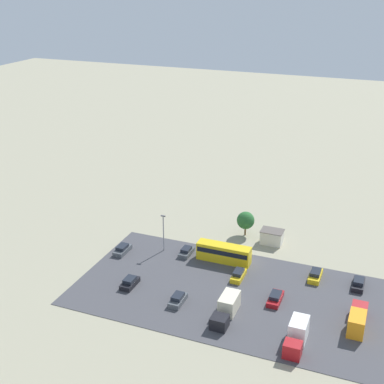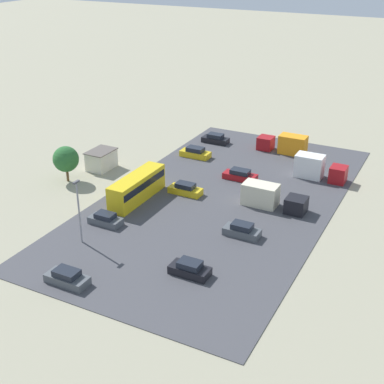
% 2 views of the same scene
% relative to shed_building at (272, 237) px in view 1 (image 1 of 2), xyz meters
% --- Properties ---
extents(ground_plane, '(400.00, 400.00, 0.00)m').
position_rel_shed_building_xyz_m(ground_plane, '(1.75, 9.46, -1.43)').
color(ground_plane, gray).
extents(parking_lot_surface, '(53.39, 28.40, 0.08)m').
position_rel_shed_building_xyz_m(parking_lot_surface, '(1.75, 20.33, -1.39)').
color(parking_lot_surface, '#424247').
rests_on(parking_lot_surface, ground).
extents(shed_building, '(4.46, 3.23, 2.85)m').
position_rel_shed_building_xyz_m(shed_building, '(0.00, 0.00, 0.00)').
color(shed_building, silver).
rests_on(shed_building, ground).
extents(bus, '(10.20, 2.56, 3.38)m').
position_rel_shed_building_xyz_m(bus, '(6.62, 10.53, 0.46)').
color(bus, gold).
rests_on(bus, ground).
extents(parked_car_0, '(1.97, 4.80, 1.50)m').
position_rel_shed_building_xyz_m(parked_car_0, '(-5.59, 20.02, -0.73)').
color(parked_car_0, maroon).
rests_on(parked_car_0, ground).
extents(parked_car_1, '(1.88, 4.10, 1.44)m').
position_rel_shed_building_xyz_m(parked_car_1, '(14.11, 10.80, -0.75)').
color(parked_car_1, '#4C5156').
rests_on(parked_car_1, ground).
extents(parked_car_2, '(1.97, 4.49, 1.54)m').
position_rel_shed_building_xyz_m(parked_car_2, '(-17.89, 10.40, -0.71)').
color(parked_car_2, black).
rests_on(parked_car_2, ground).
extents(parked_car_3, '(1.91, 4.23, 1.57)m').
position_rel_shed_building_xyz_m(parked_car_3, '(9.19, 26.42, -0.70)').
color(parked_car_3, '#4C5156').
rests_on(parked_car_3, ground).
extents(parked_car_4, '(1.99, 4.17, 1.54)m').
position_rel_shed_building_xyz_m(parked_car_4, '(18.98, 24.74, -0.71)').
color(parked_car_4, black).
rests_on(parked_car_4, ground).
extents(parked_car_5, '(2.00, 4.75, 1.60)m').
position_rel_shed_building_xyz_m(parked_car_5, '(-10.49, 10.37, -0.69)').
color(parked_car_5, gold).
rests_on(parked_car_5, ground).
extents(parked_car_6, '(1.83, 4.53, 1.55)m').
position_rel_shed_building_xyz_m(parked_car_6, '(2.22, 15.35, -0.71)').
color(parked_car_6, gold).
rests_on(parked_car_6, ground).
extents(parked_car_7, '(1.96, 4.49, 1.53)m').
position_rel_shed_building_xyz_m(parked_car_7, '(25.95, 14.66, -0.72)').
color(parked_car_7, '#4C5156').
rests_on(parked_car_7, ground).
extents(parked_truck_0, '(2.57, 8.26, 2.86)m').
position_rel_shed_building_xyz_m(parked_truck_0, '(0.68, 26.76, -0.04)').
color(parked_truck_0, black).
rests_on(parked_truck_0, ground).
extents(parked_truck_1, '(2.50, 7.25, 3.30)m').
position_rel_shed_building_xyz_m(parked_truck_1, '(-11.06, 29.61, 0.15)').
color(parked_truck_1, maroon).
rests_on(parked_truck_1, ground).
extents(parked_truck_2, '(2.44, 7.86, 3.00)m').
position_rel_shed_building_xyz_m(parked_truck_2, '(-18.85, 22.22, 0.02)').
color(parked_truck_2, maroon).
rests_on(parked_truck_2, ground).
extents(tree_near_shed, '(3.64, 3.64, 5.16)m').
position_rel_shed_building_xyz_m(tree_near_shed, '(6.00, -1.54, 1.90)').
color(tree_near_shed, brown).
rests_on(tree_near_shed, ground).
extents(light_pole_lot_centre, '(0.90, 0.28, 7.53)m').
position_rel_shed_building_xyz_m(light_pole_lot_centre, '(18.83, 10.91, 2.83)').
color(light_pole_lot_centre, gray).
rests_on(light_pole_lot_centre, ground).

